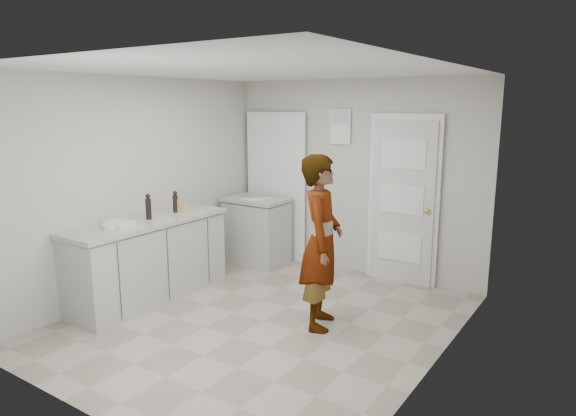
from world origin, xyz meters
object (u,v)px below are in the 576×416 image
Objects in this scene: oil_cruet_b at (148,207)px; spice_jar at (185,209)px; cake_mix_box at (180,205)px; baking_dish at (117,224)px; oil_cruet_a at (175,202)px; egg_bowl at (109,227)px; person at (321,242)px.

spice_jar is at bearing 81.93° from oil_cruet_b.
cake_mix_box is 1.91× the size of spice_jar.
spice_jar is at bearing 84.08° from baking_dish.
oil_cruet_b is 0.90× the size of baking_dish.
oil_cruet_a is at bearing -166.56° from cake_mix_box.
oil_cruet_b is 2.07× the size of egg_bowl.
person is 1.97m from cake_mix_box.
egg_bowl is (-0.05, -1.04, -0.02)m from spice_jar.
oil_cruet_a is at bearing 93.86° from oil_cruet_b.
spice_jar is 0.30× the size of oil_cruet_b.
oil_cruet_b reaches higher than baking_dish.
cake_mix_box is 0.58× the size of oil_cruet_b.
egg_bowl is at bearing 93.75° from person.
oil_cruet_b reaches higher than oil_cruet_a.
person is at bearing -1.72° from spice_jar.
person reaches higher than cake_mix_box.
oil_cruet_b reaches higher than egg_bowl.
baking_dish is (-0.09, -0.89, -0.02)m from spice_jar.
cake_mix_box is at bearing -154.91° from spice_jar.
spice_jar is (-1.91, 0.06, 0.11)m from person.
person is 1.91m from spice_jar.
egg_bowl is at bearing -92.52° from spice_jar.
person reaches higher than baking_dish.
oil_cruet_b reaches higher than cake_mix_box.
cake_mix_box is at bearing 66.29° from person.
oil_cruet_a is 0.89× the size of oil_cruet_b.
cake_mix_box is 0.46m from oil_cruet_b.
person is at bearing -0.19° from oil_cruet_a.
person is 2.17m from baking_dish.
baking_dish is at bearing -89.60° from oil_cruet_a.
egg_bowl is at bearing -106.15° from cake_mix_box.
spice_jar is at bearing 8.29° from cake_mix_box.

